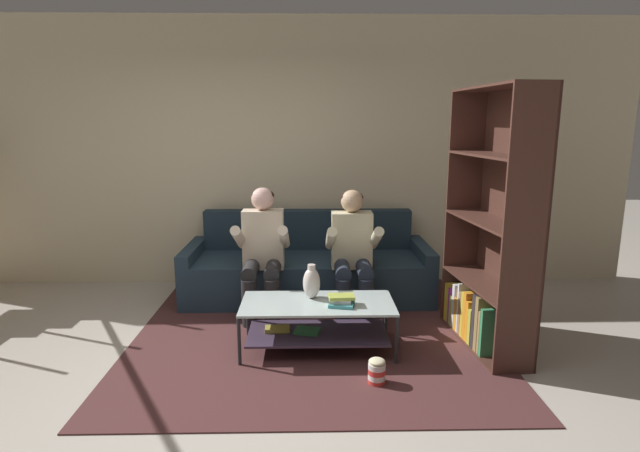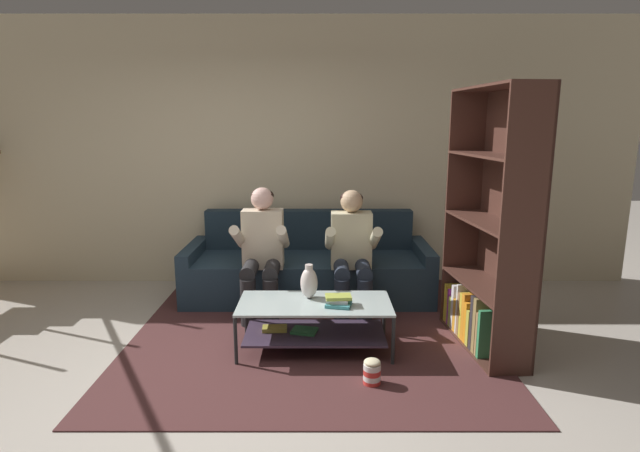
{
  "view_description": "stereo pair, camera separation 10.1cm",
  "coord_description": "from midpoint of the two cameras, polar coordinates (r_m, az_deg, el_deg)",
  "views": [
    {
      "loc": [
        0.62,
        -3.11,
        1.79
      ],
      "look_at": [
        0.7,
        1.0,
        0.94
      ],
      "focal_mm": 28.0,
      "sensor_mm": 36.0,
      "label": 1
    },
    {
      "loc": [
        0.72,
        -3.11,
        1.79
      ],
      "look_at": [
        0.7,
        1.0,
        0.94
      ],
      "focal_mm": 28.0,
      "sensor_mm": 36.0,
      "label": 2
    }
  ],
  "objects": [
    {
      "name": "vase",
      "position": [
        4.04,
        -1.7,
        -6.46
      ],
      "size": [
        0.14,
        0.14,
        0.28
      ],
      "color": "silver",
      "rests_on": "coffee_table"
    },
    {
      "name": "popcorn_tub",
      "position": [
        3.63,
        5.68,
        -16.2
      ],
      "size": [
        0.12,
        0.12,
        0.19
      ],
      "color": "red",
      "rests_on": "ground"
    },
    {
      "name": "coffee_table",
      "position": [
        4.03,
        -1.17,
        -10.49
      ],
      "size": [
        1.21,
        0.56,
        0.4
      ],
      "color": "#B2C4C3",
      "rests_on": "ground"
    },
    {
      "name": "area_rug",
      "position": [
        4.61,
        -1.53,
        -11.07
      ],
      "size": [
        3.0,
        3.24,
        0.01
      ],
      "color": "#4C2929",
      "rests_on": "ground"
    },
    {
      "name": "person_seated_right",
      "position": [
        4.64,
        3.11,
        -2.59
      ],
      "size": [
        0.5,
        0.58,
        1.18
      ],
      "color": "#202633",
      "rests_on": "ground"
    },
    {
      "name": "couch",
      "position": [
        5.24,
        -1.94,
        -4.95
      ],
      "size": [
        2.5,
        0.91,
        0.86
      ],
      "color": "#223443",
      "rests_on": "ground"
    },
    {
      "name": "ground",
      "position": [
        3.65,
        -12.18,
        -17.96
      ],
      "size": [
        16.8,
        16.8,
        0.0
      ],
      "primitive_type": "plane",
      "color": "#BBB2A6"
    },
    {
      "name": "back_partition",
      "position": [
        5.62,
        -8.11,
        8.13
      ],
      "size": [
        8.4,
        0.12,
        2.9
      ],
      "primitive_type": "cube",
      "color": "beige",
      "rests_on": "ground"
    },
    {
      "name": "book_stack",
      "position": [
        3.91,
        1.7,
        -8.52
      ],
      "size": [
        0.22,
        0.2,
        0.08
      ],
      "color": "teal",
      "rests_on": "coffee_table"
    },
    {
      "name": "bookshelf",
      "position": [
        4.24,
        18.21,
        -3.59
      ],
      "size": [
        0.44,
        1.09,
        2.06
      ],
      "color": "#462820",
      "rests_on": "ground"
    },
    {
      "name": "person_seated_left",
      "position": [
        4.65,
        -7.21,
        -2.49
      ],
      "size": [
        0.5,
        0.58,
        1.2
      ],
      "color": "black",
      "rests_on": "ground"
    }
  ]
}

